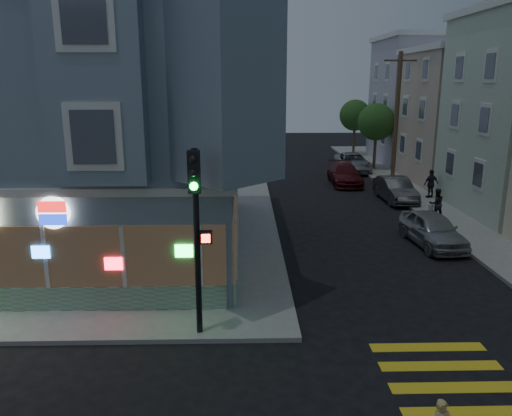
{
  "coord_description": "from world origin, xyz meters",
  "views": [
    {
      "loc": [
        1.37,
        -10.82,
        7.3
      ],
      "look_at": [
        1.82,
        7.32,
        2.62
      ],
      "focal_mm": 35.0,
      "sensor_mm": 36.0,
      "label": 1
    }
  ],
  "objects_px": {
    "street_tree_far": "(355,115)",
    "parked_car_d": "(352,162)",
    "fire_hydrant": "(431,210)",
    "street_tree_near": "(376,122)",
    "parked_car_c": "(345,174)",
    "pedestrian_a": "(436,204)",
    "pedestrian_b": "(431,184)",
    "traffic_signal": "(196,213)",
    "parked_car_a": "(432,229)",
    "parked_car_b": "(395,189)",
    "utility_pole": "(397,117)"
  },
  "relations": [
    {
      "from": "utility_pole",
      "to": "fire_hydrant",
      "type": "bearing_deg",
      "value": -94.26
    },
    {
      "from": "fire_hydrant",
      "to": "street_tree_near",
      "type": "bearing_deg",
      "value": 86.66
    },
    {
      "from": "utility_pole",
      "to": "street_tree_far",
      "type": "bearing_deg",
      "value": 89.18
    },
    {
      "from": "street_tree_far",
      "to": "parked_car_c",
      "type": "distance_m",
      "value": 14.66
    },
    {
      "from": "pedestrian_b",
      "to": "traffic_signal",
      "type": "relative_size",
      "value": 0.33
    },
    {
      "from": "parked_car_b",
      "to": "traffic_signal",
      "type": "distance_m",
      "value": 19.98
    },
    {
      "from": "parked_car_d",
      "to": "fire_hydrant",
      "type": "relative_size",
      "value": 6.56
    },
    {
      "from": "pedestrian_a",
      "to": "parked_car_d",
      "type": "xyz_separation_m",
      "value": [
        -1.25,
        14.93,
        -0.22
      ]
    },
    {
      "from": "street_tree_near",
      "to": "parked_car_d",
      "type": "height_order",
      "value": "street_tree_near"
    },
    {
      "from": "traffic_signal",
      "to": "fire_hydrant",
      "type": "relative_size",
      "value": 6.56
    },
    {
      "from": "parked_car_b",
      "to": "fire_hydrant",
      "type": "xyz_separation_m",
      "value": [
        0.6,
        -4.36,
        -0.16
      ]
    },
    {
      "from": "parked_car_c",
      "to": "parked_car_a",
      "type": "bearing_deg",
      "value": -83.46
    },
    {
      "from": "parked_car_d",
      "to": "street_tree_near",
      "type": "bearing_deg",
      "value": 20.28
    },
    {
      "from": "street_tree_near",
      "to": "pedestrian_a",
      "type": "distance_m",
      "value": 15.87
    },
    {
      "from": "street_tree_far",
      "to": "pedestrian_b",
      "type": "distance_m",
      "value": 18.98
    },
    {
      "from": "parked_car_c",
      "to": "parked_car_d",
      "type": "relative_size",
      "value": 0.93
    },
    {
      "from": "street_tree_far",
      "to": "pedestrian_a",
      "type": "distance_m",
      "value": 23.77
    },
    {
      "from": "parked_car_b",
      "to": "fire_hydrant",
      "type": "distance_m",
      "value": 4.4
    },
    {
      "from": "street_tree_far",
      "to": "parked_car_d",
      "type": "xyz_separation_m",
      "value": [
        -1.94,
        -8.65,
        -3.19
      ]
    },
    {
      "from": "pedestrian_a",
      "to": "parked_car_a",
      "type": "height_order",
      "value": "pedestrian_a"
    },
    {
      "from": "pedestrian_a",
      "to": "parked_car_b",
      "type": "distance_m",
      "value": 4.61
    },
    {
      "from": "traffic_signal",
      "to": "fire_hydrant",
      "type": "distance_m",
      "value": 16.95
    },
    {
      "from": "pedestrian_a",
      "to": "parked_car_a",
      "type": "distance_m",
      "value": 4.25
    },
    {
      "from": "parked_car_c",
      "to": "pedestrian_a",
      "type": "bearing_deg",
      "value": -72.13
    },
    {
      "from": "utility_pole",
      "to": "pedestrian_b",
      "type": "xyz_separation_m",
      "value": [
        1.0,
        -4.74,
        -3.77
      ]
    },
    {
      "from": "utility_pole",
      "to": "pedestrian_a",
      "type": "bearing_deg",
      "value": -92.93
    },
    {
      "from": "utility_pole",
      "to": "parked_car_c",
      "type": "bearing_deg",
      "value": 177.43
    },
    {
      "from": "parked_car_b",
      "to": "parked_car_d",
      "type": "relative_size",
      "value": 0.84
    },
    {
      "from": "street_tree_near",
      "to": "parked_car_a",
      "type": "distance_m",
      "value": 19.88
    },
    {
      "from": "street_tree_near",
      "to": "traffic_signal",
      "type": "bearing_deg",
      "value": -113.64
    },
    {
      "from": "pedestrian_b",
      "to": "fire_hydrant",
      "type": "bearing_deg",
      "value": 50.81
    },
    {
      "from": "street_tree_near",
      "to": "parked_car_b",
      "type": "bearing_deg",
      "value": -97.73
    },
    {
      "from": "parked_car_a",
      "to": "parked_car_d",
      "type": "xyz_separation_m",
      "value": [
        0.39,
        18.84,
        -0.01
      ]
    },
    {
      "from": "street_tree_far",
      "to": "parked_car_b",
      "type": "bearing_deg",
      "value": -94.5
    },
    {
      "from": "parked_car_a",
      "to": "parked_car_c",
      "type": "distance_m",
      "value": 13.7
    },
    {
      "from": "parked_car_a",
      "to": "parked_car_d",
      "type": "distance_m",
      "value": 18.84
    },
    {
      "from": "parked_car_a",
      "to": "fire_hydrant",
      "type": "xyz_separation_m",
      "value": [
        1.43,
        4.08,
        -0.17
      ]
    },
    {
      "from": "utility_pole",
      "to": "traffic_signal",
      "type": "relative_size",
      "value": 1.67
    },
    {
      "from": "street_tree_far",
      "to": "parked_car_d",
      "type": "bearing_deg",
      "value": -102.66
    },
    {
      "from": "street_tree_far",
      "to": "parked_car_a",
      "type": "height_order",
      "value": "street_tree_far"
    },
    {
      "from": "pedestrian_b",
      "to": "traffic_signal",
      "type": "height_order",
      "value": "traffic_signal"
    },
    {
      "from": "street_tree_far",
      "to": "parked_car_b",
      "type": "distance_m",
      "value": 19.37
    },
    {
      "from": "fire_hydrant",
      "to": "parked_car_c",
      "type": "bearing_deg",
      "value": 105.77
    },
    {
      "from": "parked_car_b",
      "to": "parked_car_d",
      "type": "xyz_separation_m",
      "value": [
        -0.44,
        10.4,
        0.0
      ]
    },
    {
      "from": "parked_car_c",
      "to": "traffic_signal",
      "type": "height_order",
      "value": "traffic_signal"
    },
    {
      "from": "parked_car_d",
      "to": "fire_hydrant",
      "type": "bearing_deg",
      "value": -84.1
    },
    {
      "from": "utility_pole",
      "to": "street_tree_far",
      "type": "xyz_separation_m",
      "value": [
        0.2,
        14.0,
        -0.86
      ]
    },
    {
      "from": "pedestrian_a",
      "to": "parked_car_c",
      "type": "relative_size",
      "value": 0.32
    },
    {
      "from": "parked_car_c",
      "to": "fire_hydrant",
      "type": "height_order",
      "value": "parked_car_c"
    },
    {
      "from": "pedestrian_b",
      "to": "parked_car_b",
      "type": "relative_size",
      "value": 0.39
    }
  ]
}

